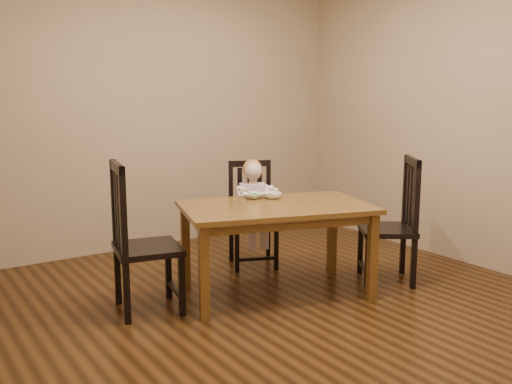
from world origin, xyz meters
TOP-DOWN VIEW (x-y plane):
  - room at (0.00, 0.00)m, footprint 4.01×4.01m
  - dining_table at (0.07, 0.16)m, footprint 1.60×1.22m
  - chair_child at (0.34, 0.89)m, footprint 0.52×0.51m
  - chair_left at (-0.94, 0.40)m, footprint 0.53×0.55m
  - chair_right at (1.05, -0.14)m, footprint 0.61×0.61m
  - toddler at (0.32, 0.85)m, footprint 0.42×0.46m
  - bowl_peas at (0.08, 0.47)m, footprint 0.20×0.20m
  - bowl_veg at (0.20, 0.38)m, footprint 0.17×0.17m
  - fork at (0.03, 0.46)m, footprint 0.08×0.11m

SIDE VIEW (x-z plane):
  - chair_child at x=0.34m, z-range -0.02..0.92m
  - chair_right at x=1.05m, z-range -0.02..1.01m
  - chair_left at x=-0.94m, z-range -0.02..1.06m
  - toddler at x=0.32m, z-range 0.33..0.84m
  - dining_table at x=0.07m, z-range 0.27..0.98m
  - bowl_peas at x=0.08m, z-range 0.71..0.75m
  - bowl_veg at x=0.20m, z-range 0.71..0.75m
  - fork at x=0.03m, z-range 0.73..0.78m
  - room at x=0.00m, z-range 0.00..2.71m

